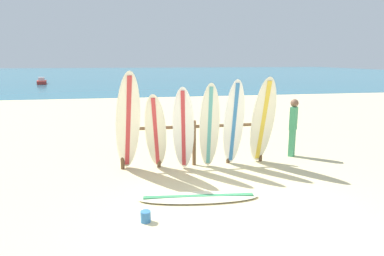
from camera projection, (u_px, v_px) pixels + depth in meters
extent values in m
plane|color=beige|center=(240.00, 219.00, 5.47)|extent=(120.00, 120.00, 0.00)
cube|color=teal|center=(141.00, 73.00, 61.29)|extent=(120.00, 80.00, 0.01)
cylinder|color=brown|center=(122.00, 146.00, 7.82)|extent=(0.09, 0.09, 1.14)
cylinder|color=brown|center=(159.00, 145.00, 7.98)|extent=(0.09, 0.09, 1.14)
cylinder|color=brown|center=(194.00, 143.00, 8.13)|extent=(0.09, 0.09, 1.14)
cylinder|color=brown|center=(228.00, 141.00, 8.29)|extent=(0.09, 0.09, 1.14)
cylinder|color=brown|center=(261.00, 140.00, 8.44)|extent=(0.09, 0.09, 1.14)
cylinder|color=brown|center=(194.00, 127.00, 8.04)|extent=(3.63, 0.08, 0.08)
ellipsoid|color=white|center=(128.00, 123.00, 7.35)|extent=(0.71, 1.15, 2.40)
cube|color=#B73338|center=(128.00, 123.00, 7.35)|extent=(0.26, 1.01, 2.22)
ellipsoid|color=silver|center=(156.00, 133.00, 7.53)|extent=(0.64, 1.01, 1.90)
cube|color=#B73338|center=(156.00, 133.00, 7.53)|extent=(0.23, 0.88, 1.76)
ellipsoid|color=white|center=(183.00, 129.00, 7.57)|extent=(0.61, 0.70, 2.04)
cube|color=#B73338|center=(183.00, 129.00, 7.57)|extent=(0.20, 0.59, 1.88)
ellipsoid|color=silver|center=(209.00, 127.00, 7.69)|extent=(0.55, 0.72, 2.12)
cube|color=teal|center=(209.00, 127.00, 7.69)|extent=(0.16, 0.64, 1.95)
ellipsoid|color=white|center=(234.00, 123.00, 7.91)|extent=(0.53, 0.68, 2.18)
cube|color=#3372B2|center=(234.00, 123.00, 7.91)|extent=(0.13, 0.62, 2.01)
ellipsoid|color=silver|center=(263.00, 122.00, 7.96)|extent=(0.64, 0.93, 2.24)
cube|color=gold|center=(263.00, 122.00, 7.96)|extent=(0.18, 0.83, 2.07)
ellipsoid|color=beige|center=(199.00, 197.00, 6.22)|extent=(2.33, 0.80, 0.07)
cube|color=#388C59|center=(199.00, 197.00, 6.22)|extent=(2.10, 0.32, 0.08)
cube|color=#3F9966|center=(292.00, 143.00, 8.93)|extent=(0.24, 0.25, 0.74)
cube|color=#3F9966|center=(294.00, 118.00, 8.79)|extent=(0.29, 0.30, 0.62)
sphere|color=brown|center=(295.00, 103.00, 8.70)|extent=(0.21, 0.21, 0.21)
cube|color=#B22D28|center=(42.00, 82.00, 34.92)|extent=(1.41, 2.58, 0.35)
cube|color=silver|center=(41.00, 79.00, 34.85)|extent=(0.81, 1.00, 0.36)
cylinder|color=#3372B2|center=(146.00, 217.00, 5.34)|extent=(0.17, 0.17, 0.19)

